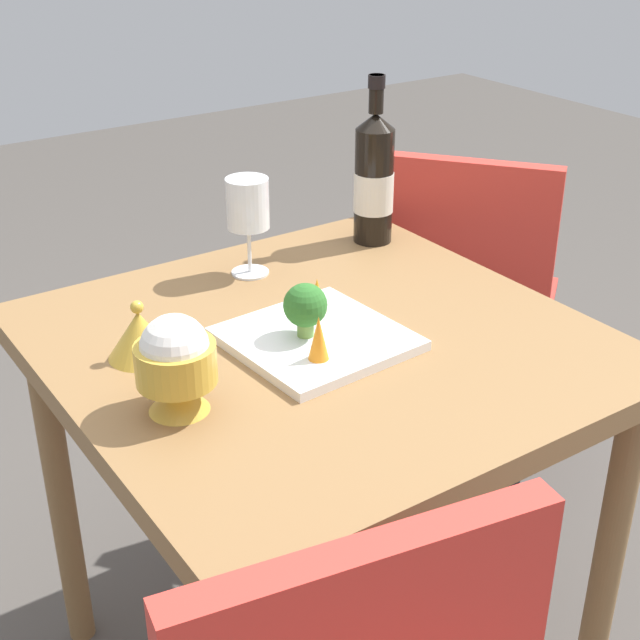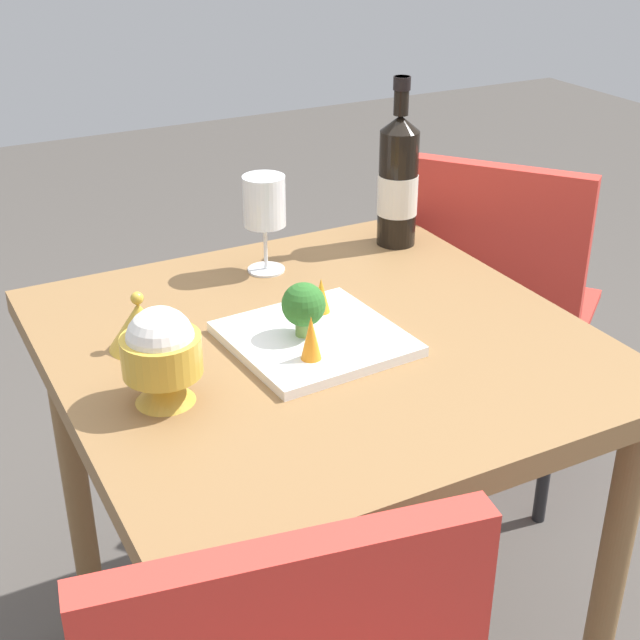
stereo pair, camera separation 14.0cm
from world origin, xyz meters
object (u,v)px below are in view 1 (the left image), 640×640
wine_glass (248,206)px  broccoli_floret (305,306)px  serving_plate (316,339)px  rice_bowl (176,362)px  carrot_garnish_left (319,338)px  chair_near_window (462,287)px  carrot_garnish_right (317,295)px  wine_bottle (374,178)px  rice_bowl_lid (140,334)px

wine_glass → broccoli_floret: 0.30m
serving_plate → rice_bowl: bearing=101.3°
wine_glass → carrot_garnish_left: size_ratio=2.61×
rice_bowl → serving_plate: size_ratio=0.53×
chair_near_window → wine_glass: wine_glass is taller
broccoli_floret → carrot_garnish_right: (0.06, -0.06, -0.02)m
wine_bottle → wine_glass: wine_bottle is taller
rice_bowl_lid → carrot_garnish_left: size_ratio=1.46×
carrot_garnish_left → rice_bowl: bearing=86.7°
serving_plate → carrot_garnish_left: carrot_garnish_left is taller
wine_bottle → broccoli_floret: (-0.29, 0.35, -0.06)m
chair_near_window → carrot_garnish_left: size_ratio=12.39×
wine_bottle → rice_bowl_lid: bearing=107.5°
chair_near_window → serving_plate: size_ratio=3.20×
wine_bottle → carrot_garnish_right: size_ratio=5.52×
serving_plate → chair_near_window: bearing=-61.5°
chair_near_window → rice_bowl_lid: 0.93m
broccoli_floret → wine_bottle: bearing=-50.4°
wine_glass → carrot_garnish_right: bearing=178.6°
chair_near_window → serving_plate: (-0.34, 0.63, 0.21)m
wine_bottle → broccoli_floret: wine_bottle is taller
chair_near_window → carrot_garnish_right: size_ratio=14.54×
rice_bowl → carrot_garnish_left: rice_bowl is taller
rice_bowl_lid → carrot_garnish_left: bearing=-131.6°
broccoli_floret → carrot_garnish_left: size_ratio=1.25×
wine_bottle → rice_bowl: 0.69m
chair_near_window → wine_bottle: 0.45m
wine_glass → serving_plate: size_ratio=0.67×
serving_plate → carrot_garnish_right: carrot_garnish_right is taller
chair_near_window → broccoli_floret: 0.78m
carrot_garnish_left → wine_bottle: bearing=-46.0°
rice_bowl_lid → serving_plate: rice_bowl_lid is taller
rice_bowl → carrot_garnish_left: size_ratio=2.07×
chair_near_window → carrot_garnish_left: chair_near_window is taller
wine_glass → serving_plate: (-0.29, 0.05, -0.12)m
rice_bowl_lid → broccoli_floret: bearing=-115.5°
chair_near_window → serving_plate: chair_near_window is taller
serving_plate → carrot_garnish_right: size_ratio=4.54×
rice_bowl → serving_plate: (0.05, -0.26, -0.07)m
rice_bowl → carrot_garnish_left: 0.22m
serving_plate → broccoli_floret: 0.06m
carrot_garnish_right → broccoli_floret: bearing=133.9°
rice_bowl → rice_bowl_lid: 0.17m
wine_glass → chair_near_window: bearing=-84.8°
wine_glass → carrot_garnish_left: bearing=165.7°
rice_bowl_lid → broccoli_floret: size_ratio=1.17×
rice_bowl_lid → serving_plate: bearing=-115.3°
carrot_garnish_left → carrot_garnish_right: 0.16m
rice_bowl_lid → wine_bottle: bearing=-72.5°
wine_bottle → carrot_garnish_left: 0.52m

